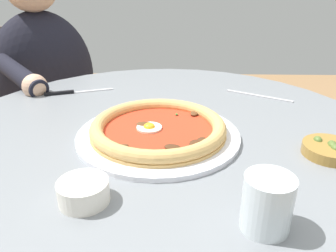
{
  "coord_description": "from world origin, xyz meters",
  "views": [
    {
      "loc": [
        -0.67,
        -0.03,
        1.06
      ],
      "look_at": [
        -0.02,
        -0.01,
        0.76
      ],
      "focal_mm": 36.28,
      "sensor_mm": 36.0,
      "label": 1
    }
  ],
  "objects_px": {
    "dining_table": "(164,182)",
    "steak_knife": "(69,92)",
    "pizza_on_plate": "(158,130)",
    "ramekin_capers": "(83,191)",
    "olive_pan": "(331,149)",
    "diner_person": "(52,126)",
    "water_glass": "(267,206)",
    "fork_utensil": "(259,96)",
    "cafe_chair_diner": "(39,109)"
  },
  "relations": [
    {
      "from": "steak_knife",
      "to": "fork_utensil",
      "type": "relative_size",
      "value": 1.1
    },
    {
      "from": "ramekin_capers",
      "to": "olive_pan",
      "type": "height_order",
      "value": "olive_pan"
    },
    {
      "from": "ramekin_capers",
      "to": "pizza_on_plate",
      "type": "bearing_deg",
      "value": -24.82
    },
    {
      "from": "dining_table",
      "to": "pizza_on_plate",
      "type": "bearing_deg",
      "value": 166.6
    },
    {
      "from": "steak_knife",
      "to": "cafe_chair_diner",
      "type": "bearing_deg",
      "value": 33.51
    },
    {
      "from": "pizza_on_plate",
      "to": "cafe_chair_diner",
      "type": "distance_m",
      "value": 0.92
    },
    {
      "from": "water_glass",
      "to": "olive_pan",
      "type": "bearing_deg",
      "value": -40.09
    },
    {
      "from": "pizza_on_plate",
      "to": "fork_utensil",
      "type": "xyz_separation_m",
      "value": [
        0.26,
        -0.26,
        -0.02
      ]
    },
    {
      "from": "cafe_chair_diner",
      "to": "olive_pan",
      "type": "bearing_deg",
      "value": -130.86
    },
    {
      "from": "water_glass",
      "to": "fork_utensil",
      "type": "relative_size",
      "value": 0.47
    },
    {
      "from": "fork_utensil",
      "to": "water_glass",
      "type": "bearing_deg",
      "value": 168.53
    },
    {
      "from": "olive_pan",
      "to": "fork_utensil",
      "type": "height_order",
      "value": "olive_pan"
    },
    {
      "from": "water_glass",
      "to": "fork_utensil",
      "type": "distance_m",
      "value": 0.54
    },
    {
      "from": "dining_table",
      "to": "water_glass",
      "type": "xyz_separation_m",
      "value": [
        -0.31,
        -0.15,
        0.17
      ]
    },
    {
      "from": "olive_pan",
      "to": "diner_person",
      "type": "bearing_deg",
      "value": 50.43
    },
    {
      "from": "dining_table",
      "to": "pizza_on_plate",
      "type": "relative_size",
      "value": 2.93
    },
    {
      "from": "water_glass",
      "to": "diner_person",
      "type": "relative_size",
      "value": 0.07
    },
    {
      "from": "steak_knife",
      "to": "olive_pan",
      "type": "relative_size",
      "value": 1.47
    },
    {
      "from": "fork_utensil",
      "to": "cafe_chair_diner",
      "type": "xyz_separation_m",
      "value": [
        0.44,
        0.81,
        -0.22
      ]
    },
    {
      "from": "pizza_on_plate",
      "to": "steak_knife",
      "type": "xyz_separation_m",
      "value": [
        0.27,
        0.27,
        -0.01
      ]
    },
    {
      "from": "steak_knife",
      "to": "pizza_on_plate",
      "type": "bearing_deg",
      "value": -135.24
    },
    {
      "from": "steak_knife",
      "to": "diner_person",
      "type": "distance_m",
      "value": 0.45
    },
    {
      "from": "dining_table",
      "to": "diner_person",
      "type": "distance_m",
      "value": 0.73
    },
    {
      "from": "steak_knife",
      "to": "cafe_chair_diner",
      "type": "distance_m",
      "value": 0.56
    },
    {
      "from": "water_glass",
      "to": "fork_utensil",
      "type": "bearing_deg",
      "value": -11.47
    },
    {
      "from": "ramekin_capers",
      "to": "fork_utensil",
      "type": "height_order",
      "value": "ramekin_capers"
    },
    {
      "from": "pizza_on_plate",
      "to": "olive_pan",
      "type": "height_order",
      "value": "olive_pan"
    },
    {
      "from": "water_glass",
      "to": "cafe_chair_diner",
      "type": "height_order",
      "value": "cafe_chair_diner"
    },
    {
      "from": "steak_knife",
      "to": "fork_utensil",
      "type": "height_order",
      "value": "steak_knife"
    },
    {
      "from": "steak_knife",
      "to": "fork_utensil",
      "type": "bearing_deg",
      "value": -91.1
    },
    {
      "from": "diner_person",
      "to": "water_glass",
      "type": "bearing_deg",
      "value": -144.15
    },
    {
      "from": "dining_table",
      "to": "diner_person",
      "type": "bearing_deg",
      "value": 40.68
    },
    {
      "from": "olive_pan",
      "to": "diner_person",
      "type": "relative_size",
      "value": 0.11
    },
    {
      "from": "fork_utensil",
      "to": "diner_person",
      "type": "relative_size",
      "value": 0.15
    },
    {
      "from": "olive_pan",
      "to": "ramekin_capers",
      "type": "bearing_deg",
      "value": 109.75
    },
    {
      "from": "ramekin_capers",
      "to": "fork_utensil",
      "type": "bearing_deg",
      "value": -37.47
    },
    {
      "from": "dining_table",
      "to": "cafe_chair_diner",
      "type": "xyz_separation_m",
      "value": [
        0.65,
        0.56,
        -0.08
      ]
    },
    {
      "from": "cafe_chair_diner",
      "to": "fork_utensil",
      "type": "bearing_deg",
      "value": -118.3
    },
    {
      "from": "dining_table",
      "to": "diner_person",
      "type": "relative_size",
      "value": 0.89
    },
    {
      "from": "olive_pan",
      "to": "water_glass",
      "type": "bearing_deg",
      "value": 139.91
    },
    {
      "from": "dining_table",
      "to": "olive_pan",
      "type": "distance_m",
      "value": 0.37
    },
    {
      "from": "steak_knife",
      "to": "fork_utensil",
      "type": "distance_m",
      "value": 0.53
    },
    {
      "from": "dining_table",
      "to": "ramekin_capers",
      "type": "relative_size",
      "value": 12.79
    },
    {
      "from": "ramekin_capers",
      "to": "olive_pan",
      "type": "relative_size",
      "value": 0.62
    },
    {
      "from": "diner_person",
      "to": "cafe_chair_diner",
      "type": "bearing_deg",
      "value": 39.8
    },
    {
      "from": "dining_table",
      "to": "steak_knife",
      "type": "relative_size",
      "value": 5.37
    },
    {
      "from": "pizza_on_plate",
      "to": "cafe_chair_diner",
      "type": "bearing_deg",
      "value": 38.28
    },
    {
      "from": "pizza_on_plate",
      "to": "water_glass",
      "type": "xyz_separation_m",
      "value": [
        -0.27,
        -0.16,
        0.02
      ]
    },
    {
      "from": "fork_utensil",
      "to": "steak_knife",
      "type": "bearing_deg",
      "value": 88.9
    },
    {
      "from": "ramekin_capers",
      "to": "cafe_chair_diner",
      "type": "height_order",
      "value": "cafe_chair_diner"
    }
  ]
}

